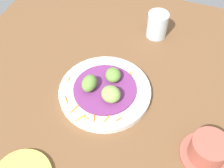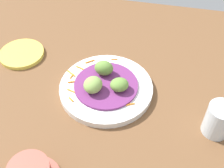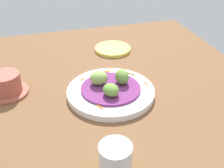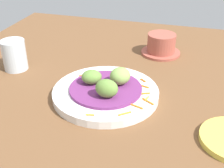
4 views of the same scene
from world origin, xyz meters
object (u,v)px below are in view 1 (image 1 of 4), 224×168
guac_scoop_left (111,94)px  water_glass (157,25)px  guac_scoop_center (113,75)px  guac_scoop_right (90,82)px  main_plate (105,92)px  terracotta_bowl (208,150)px

guac_scoop_left → water_glass: 33.22cm
guac_scoop_center → guac_scoop_right: guac_scoop_right is taller
guac_scoop_center → water_glass: water_glass is taller
guac_scoop_left → guac_scoop_right: size_ratio=1.00×
main_plate → guac_scoop_right: size_ratio=4.90×
main_plate → water_glass: bearing=-103.8°
guac_scoop_right → water_glass: 33.12cm
guac_scoop_center → main_plate: bearing=75.4°
main_plate → guac_scoop_center: 5.39cm
main_plate → guac_scoop_right: (3.98, 1.09, 3.93)cm
main_plate → guac_scoop_left: guac_scoop_left is taller
terracotta_bowl → water_glass: 45.61cm
main_plate → guac_scoop_right: bearing=15.4°
guac_scoop_left → guac_scoop_right: (6.92, -1.81, 0.10)cm
guac_scoop_left → guac_scoop_center: bearing=-74.6°
guac_scoop_right → guac_scoop_center: bearing=-134.6°
main_plate → guac_scoop_left: bearing=135.4°
guac_scoop_right → water_glass: size_ratio=0.61×
guac_scoop_right → terracotta_bowl: 35.25cm
guac_scoop_left → terracotta_bowl: bearing=166.5°
guac_scoop_center → guac_scoop_right: (5.02, 5.09, 0.46)cm
guac_scoop_left → guac_scoop_center: 7.16cm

